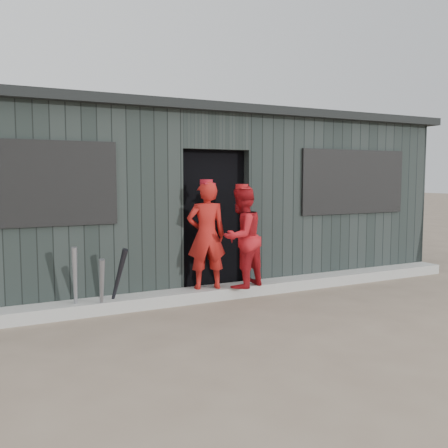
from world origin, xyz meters
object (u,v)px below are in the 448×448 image
bat_mid (102,287)px  player_red_right (242,237)px  player_red_left (206,235)px  dugout (177,198)px  bat_left (75,282)px  player_grey_back (224,241)px  bat_right (118,280)px

bat_mid → player_red_right: player_red_right is taller
player_red_left → dugout: 1.76m
player_red_left → bat_mid: bearing=20.6°
bat_mid → dugout: 2.70m
bat_mid → player_red_left: (1.44, 0.19, 0.51)m
bat_mid → bat_left: bearing=156.7°
player_red_right → player_grey_back: player_red_right is taller
bat_left → player_red_left: 1.77m
bat_left → dugout: (1.97, 1.77, 0.87)m
bat_mid → bat_right: bearing=26.0°
player_red_left → bat_right: bearing=16.9°
player_red_left → dugout: dugout is taller
bat_left → dugout: bearing=41.9°
player_red_right → dugout: (-0.20, 1.84, 0.46)m
bat_right → player_grey_back: size_ratio=0.60×
bat_right → player_grey_back: (1.77, 0.66, 0.29)m
player_grey_back → player_red_right: bearing=54.8°
bat_right → player_red_left: 1.31m
bat_right → player_grey_back: bearing=20.5°
player_red_left → player_grey_back: bearing=-121.0°
bat_left → bat_mid: size_ratio=1.18×
bat_left → player_grey_back: bearing=16.0°
bat_right → player_red_right: player_red_right is taller
bat_mid → player_red_left: 1.54m
bat_right → bat_left: bearing=178.6°
dugout → player_red_left: bearing=-98.5°
bat_left → bat_right: bearing=-1.4°
bat_mid → dugout: dugout is taller
player_red_left → player_red_right: (0.45, -0.15, -0.03)m
player_red_right → player_grey_back: (0.11, 0.72, -0.14)m
bat_left → player_red_right: player_red_right is taller
bat_mid → bat_right: size_ratio=0.86×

